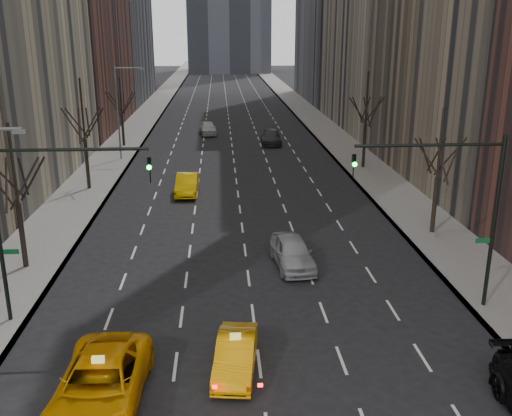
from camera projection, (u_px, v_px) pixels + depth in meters
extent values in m
cube|color=slate|center=(142.00, 121.00, 80.47)|extent=(4.50, 320.00, 0.15)
cube|color=slate|center=(314.00, 119.00, 81.97)|extent=(4.50, 320.00, 0.15)
cylinder|color=black|center=(22.00, 235.00, 30.41)|extent=(0.28, 0.28, 3.57)
cylinder|color=black|center=(13.00, 164.00, 29.24)|extent=(0.16, 0.16, 4.25)
cylinder|color=black|center=(23.00, 177.00, 30.32)|extent=(0.42, 1.80, 2.52)
cylinder|color=black|center=(33.00, 179.00, 29.84)|extent=(1.74, 0.72, 2.52)
cylinder|color=black|center=(25.00, 183.00, 29.02)|extent=(1.46, 1.25, 2.52)
cylinder|color=black|center=(6.00, 185.00, 28.69)|extent=(0.42, 1.80, 2.52)
cylinder|color=black|center=(6.00, 178.00, 29.99)|extent=(1.46, 1.25, 2.52)
cylinder|color=black|center=(87.00, 164.00, 45.58)|extent=(0.28, 0.28, 3.99)
cylinder|color=black|center=(82.00, 109.00, 44.27)|extent=(0.16, 0.16, 4.75)
cylinder|color=black|center=(88.00, 122.00, 45.43)|extent=(0.42, 1.80, 2.52)
cylinder|color=black|center=(95.00, 123.00, 44.95)|extent=(1.74, 0.72, 2.52)
cylinder|color=black|center=(91.00, 125.00, 44.13)|extent=(1.46, 1.25, 2.52)
cylinder|color=black|center=(79.00, 126.00, 43.80)|extent=(0.42, 1.80, 2.52)
cylinder|color=black|center=(72.00, 125.00, 44.29)|extent=(1.74, 0.72, 2.52)
cylinder|color=black|center=(77.00, 123.00, 45.10)|extent=(1.46, 1.25, 2.52)
cylinder|color=black|center=(123.00, 130.00, 62.82)|extent=(0.28, 0.28, 3.36)
cylinder|color=black|center=(121.00, 96.00, 61.71)|extent=(0.16, 0.16, 4.00)
cylinder|color=black|center=(124.00, 103.00, 62.76)|extent=(0.42, 1.80, 2.52)
cylinder|color=black|center=(129.00, 103.00, 62.28)|extent=(1.74, 0.72, 2.52)
cylinder|color=black|center=(126.00, 104.00, 61.46)|extent=(1.46, 1.25, 2.52)
cylinder|color=black|center=(118.00, 105.00, 61.13)|extent=(0.42, 1.80, 2.52)
cylinder|color=black|center=(113.00, 104.00, 61.62)|extent=(1.74, 0.72, 2.52)
cylinder|color=black|center=(116.00, 103.00, 62.43)|extent=(1.46, 1.25, 2.52)
cylinder|color=black|center=(434.00, 205.00, 35.70)|extent=(0.28, 0.28, 3.57)
cylinder|color=black|center=(440.00, 143.00, 34.53)|extent=(0.16, 0.16, 4.25)
cylinder|color=black|center=(436.00, 155.00, 35.61)|extent=(0.42, 1.80, 2.52)
cylinder|color=black|center=(450.00, 157.00, 35.12)|extent=(1.74, 0.72, 2.52)
cylinder|color=black|center=(453.00, 160.00, 34.31)|extent=(1.46, 1.25, 2.52)
cylinder|color=black|center=(442.00, 161.00, 33.98)|extent=(0.42, 1.80, 2.52)
cylinder|color=black|center=(428.00, 159.00, 34.46)|extent=(1.74, 0.72, 2.52)
cylinder|color=black|center=(425.00, 156.00, 35.28)|extent=(1.46, 1.25, 2.52)
cylinder|color=black|center=(364.00, 146.00, 52.77)|extent=(0.28, 0.28, 3.99)
cylinder|color=black|center=(367.00, 98.00, 51.46)|extent=(0.16, 0.16, 4.75)
cylinder|color=black|center=(365.00, 110.00, 52.62)|extent=(0.42, 1.80, 2.52)
cylinder|color=black|center=(374.00, 110.00, 52.14)|extent=(1.74, 0.72, 2.52)
cylinder|color=black|center=(375.00, 112.00, 51.32)|extent=(1.46, 1.25, 2.52)
cylinder|color=black|center=(367.00, 112.00, 50.99)|extent=(0.42, 1.80, 2.52)
cylinder|color=black|center=(358.00, 111.00, 51.48)|extent=(1.74, 0.72, 2.52)
cylinder|color=black|center=(358.00, 110.00, 52.29)|extent=(1.46, 1.25, 2.52)
cylinder|color=black|center=(68.00, 150.00, 23.23)|extent=(6.50, 0.14, 0.14)
imported|color=black|center=(150.00, 170.00, 23.70)|extent=(0.18, 0.22, 1.10)
sphere|color=#0CFF33|center=(149.00, 167.00, 23.48)|extent=(0.20, 0.20, 0.20)
cube|color=#0C5926|center=(11.00, 252.00, 24.37)|extent=(0.70, 0.04, 0.22)
cylinder|color=black|center=(494.00, 224.00, 25.44)|extent=(0.18, 0.18, 8.00)
cylinder|color=black|center=(430.00, 145.00, 24.16)|extent=(6.50, 0.14, 0.14)
imported|color=black|center=(354.00, 167.00, 24.23)|extent=(0.18, 0.22, 1.10)
sphere|color=#0CFF33|center=(355.00, 164.00, 24.01)|extent=(0.20, 0.20, 0.20)
cube|color=#0C5926|center=(483.00, 241.00, 25.65)|extent=(0.70, 0.04, 0.22)
cube|color=slate|center=(20.00, 132.00, 20.93)|extent=(0.50, 0.22, 0.15)
cylinder|color=slate|center=(118.00, 113.00, 55.36)|extent=(0.16, 0.16, 9.00)
cylinder|color=slate|center=(128.00, 68.00, 54.15)|extent=(2.60, 0.14, 0.14)
cube|color=slate|center=(141.00, 69.00, 54.25)|extent=(0.50, 0.22, 0.15)
imported|color=#F49F05|center=(100.00, 384.00, 19.43)|extent=(3.07, 6.31, 1.73)
imported|color=#FFA505|center=(236.00, 355.00, 21.53)|extent=(1.93, 4.27, 1.36)
imported|color=#999BA0|center=(292.00, 252.00, 31.11)|extent=(2.39, 4.99, 1.65)
imported|color=#FFC305|center=(187.00, 184.00, 44.89)|extent=(1.72, 4.76, 1.56)
imported|color=#29292D|center=(271.00, 137.00, 64.59)|extent=(2.50, 5.56, 1.58)
imported|color=silver|center=(208.00, 128.00, 70.35)|extent=(2.41, 4.93, 1.62)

